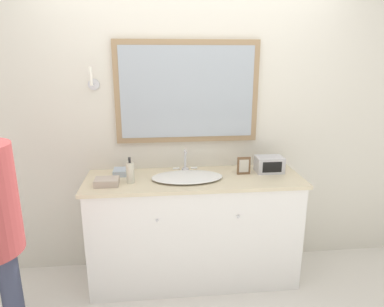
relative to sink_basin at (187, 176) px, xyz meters
name	(u,v)px	position (x,y,z in m)	size (l,w,h in m)	color
ground_plane	(198,298)	(0.06, -0.26, -0.93)	(14.00, 14.00, 0.00)	silver
wall_back	(190,124)	(0.06, 0.33, 0.35)	(8.00, 0.18, 2.55)	silver
vanity_counter	(194,229)	(0.06, 0.02, -0.47)	(1.73, 0.56, 0.91)	white
sink_basin	(187,176)	(0.00, 0.00, 0.00)	(0.56, 0.38, 0.19)	white
soap_bottle	(130,172)	(-0.44, -0.04, 0.06)	(0.06, 0.06, 0.20)	beige
appliance_box	(269,164)	(0.70, 0.10, 0.05)	(0.22, 0.16, 0.13)	#BCBCC1
picture_frame	(244,166)	(0.47, 0.06, 0.05)	(0.11, 0.01, 0.15)	brown
hand_towel_near_sink	(123,172)	(-0.51, 0.15, 0.01)	(0.15, 0.13, 0.05)	#A8B7C6
hand_towel_far_corner	(107,182)	(-0.61, -0.08, 0.01)	(0.18, 0.13, 0.05)	#B7A899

